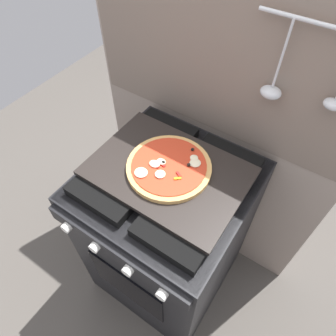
% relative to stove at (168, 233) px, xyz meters
% --- Properties ---
extents(ground_plane, '(4.00, 4.00, 0.00)m').
position_rel_stove_xyz_m(ground_plane, '(0.00, 0.00, -0.45)').
color(ground_plane, '#4C4742').
extents(kitchen_backsplash, '(1.10, 0.09, 1.55)m').
position_rel_stove_xyz_m(kitchen_backsplash, '(0.00, 0.34, 0.34)').
color(kitchen_backsplash, gray).
rests_on(kitchen_backsplash, ground_plane).
extents(stove, '(0.60, 0.64, 0.90)m').
position_rel_stove_xyz_m(stove, '(0.00, 0.00, 0.00)').
color(stove, black).
rests_on(stove, ground_plane).
extents(baking_tray, '(0.54, 0.38, 0.02)m').
position_rel_stove_xyz_m(baking_tray, '(0.00, 0.00, 0.46)').
color(baking_tray, black).
rests_on(baking_tray, stove).
extents(pizza_left, '(0.30, 0.30, 0.03)m').
position_rel_stove_xyz_m(pizza_left, '(0.00, 0.01, 0.48)').
color(pizza_left, tan).
rests_on(pizza_left, baking_tray).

